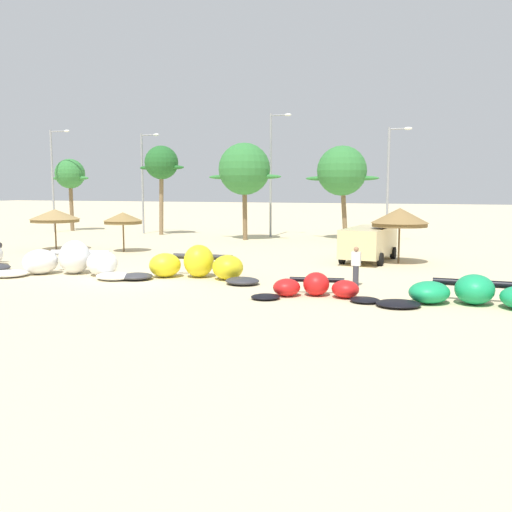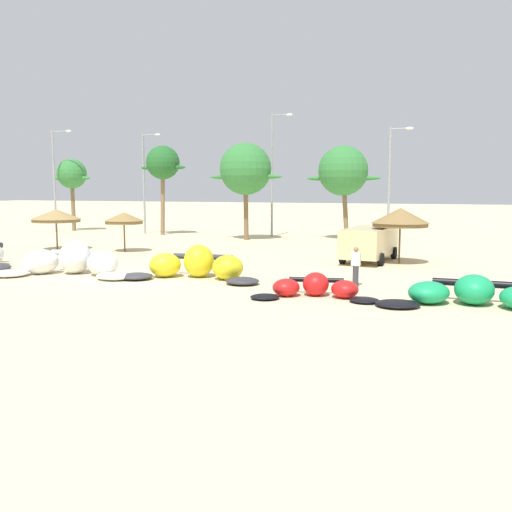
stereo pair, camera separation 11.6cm
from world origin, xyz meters
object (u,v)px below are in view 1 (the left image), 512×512
(parked_van, at_px, (369,241))
(palm_leftmost, at_px, (70,175))
(palm_center_left, at_px, (342,171))
(kite_left_of_center, at_px, (196,266))
(lamppost_east, at_px, (390,179))
(kite_right_of_center, at_px, (475,295))
(kite_left, at_px, (71,262))
(lamppost_west, at_px, (54,175))
(kite_center, at_px, (316,288))
(person_near_kites, at_px, (356,266))
(beach_umbrella_near_van, at_px, (55,216))
(lamppost_east_center, at_px, (272,169))
(lamppost_west_center, at_px, (144,178))
(beach_umbrella_middle, at_px, (123,218))
(palm_left, at_px, (161,164))
(palm_left_of_gap, at_px, (244,170))
(beach_umbrella_near_palms, at_px, (400,217))

(parked_van, distance_m, palm_leftmost, 32.64)
(parked_van, distance_m, palm_center_left, 13.66)
(kite_left_of_center, relative_size, lamppost_east, 0.80)
(parked_van, bearing_deg, kite_right_of_center, -63.91)
(kite_left, xyz_separation_m, lamppost_west, (-18.02, 20.43, 4.57))
(lamppost_west, bearing_deg, kite_center, -35.91)
(kite_right_of_center, distance_m, person_near_kites, 5.11)
(palm_leftmost, distance_m, lamppost_east, 29.66)
(beach_umbrella_near_van, bearing_deg, person_near_kites, -18.18)
(lamppost_east_center, bearing_deg, lamppost_east, -14.98)
(beach_umbrella_near_van, xyz_separation_m, lamppost_west_center, (-1.72, 13.58, 2.67))
(beach_umbrella_middle, height_order, palm_center_left, palm_center_left)
(lamppost_west, relative_size, lamppost_east, 1.11)
(beach_umbrella_middle, bearing_deg, palm_leftmost, 137.52)
(parked_van, distance_m, lamppost_west, 32.14)
(palm_left, height_order, lamppost_west_center, lamppost_west_center)
(parked_van, xyz_separation_m, palm_center_left, (-4.16, 12.32, 4.18))
(kite_left_of_center, relative_size, kite_right_of_center, 0.99)
(lamppost_west_center, height_order, lamppost_east_center, lamppost_east_center)
(kite_left, xyz_separation_m, kite_right_of_center, (17.30, -0.92, -0.20))
(beach_umbrella_near_van, height_order, lamppost_west, lamppost_west)
(person_near_kites, relative_size, lamppost_east, 0.20)
(kite_center, height_order, lamppost_west_center, lamppost_west_center)
(kite_left, bearing_deg, lamppost_west, 131.41)
(lamppost_east, bearing_deg, palm_leftmost, 175.65)
(palm_left_of_gap, xyz_separation_m, lamppost_west_center, (-10.50, 2.61, -0.51))
(beach_umbrella_middle, height_order, palm_left, palm_left)
(kite_left, xyz_separation_m, lamppost_east_center, (2.01, 22.72, 4.93))
(kite_left, distance_m, palm_left_of_gap, 19.90)
(kite_left_of_center, height_order, kite_right_of_center, kite_left_of_center)
(kite_right_of_center, height_order, palm_center_left, palm_center_left)
(beach_umbrella_near_van, distance_m, lamppost_east, 23.03)
(kite_left, relative_size, kite_center, 1.44)
(kite_left_of_center, distance_m, palm_left_of_gap, 19.46)
(palm_left_of_gap, relative_size, lamppost_west_center, 0.85)
(kite_right_of_center, height_order, parked_van, parked_van)
(person_near_kites, height_order, lamppost_west, lamppost_west)
(kite_right_of_center, xyz_separation_m, palm_left, (-24.73, 22.20, 5.64))
(kite_center, relative_size, kite_right_of_center, 0.71)
(kite_center, bearing_deg, palm_leftmost, 141.53)
(kite_center, xyz_separation_m, palm_left, (-19.31, 22.49, 5.70))
(lamppost_west, bearing_deg, parked_van, -19.45)
(kite_left_of_center, xyz_separation_m, parked_van, (6.20, 8.72, 0.53))
(beach_umbrella_near_palms, bearing_deg, palm_left, 150.56)
(kite_center, xyz_separation_m, palm_left_of_gap, (-10.95, 20.50, 5.07))
(person_near_kites, distance_m, lamppost_east, 19.01)
(kite_right_of_center, xyz_separation_m, lamppost_east_center, (-15.29, 23.65, 5.13))
(kite_left, bearing_deg, person_near_kites, 6.77)
(kite_center, relative_size, parked_van, 0.89)
(kite_right_of_center, height_order, beach_umbrella_near_van, beach_umbrella_near_van)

